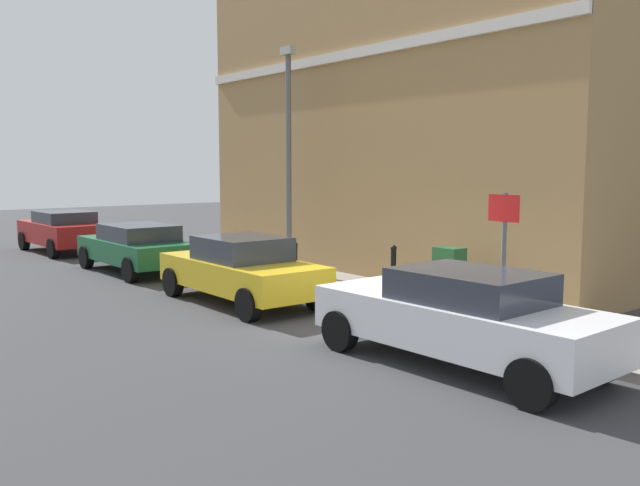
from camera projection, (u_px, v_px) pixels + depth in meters
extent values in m
plane|color=#38383A|center=(375.00, 331.00, 11.80)|extent=(80.00, 80.00, 0.00)
cube|color=gray|center=(273.00, 273.00, 17.65)|extent=(2.52, 30.00, 0.15)
cube|color=#9E7A4C|center=(438.00, 107.00, 18.75)|extent=(6.61, 12.85, 9.10)
cube|color=silver|center=(348.00, 55.00, 16.56)|extent=(0.12, 12.85, 0.24)
cube|color=silver|center=(459.00, 322.00, 9.65)|extent=(1.80, 4.53, 0.65)
cube|color=#2D333D|center=(470.00, 287.00, 9.46)|extent=(1.53, 2.06, 0.46)
cylinder|color=black|center=(340.00, 331.00, 10.47)|extent=(0.24, 0.65, 0.64)
cylinder|color=black|center=(409.00, 316.00, 11.48)|extent=(0.24, 0.65, 0.64)
cylinder|color=black|center=(531.00, 384.00, 7.90)|extent=(0.24, 0.65, 0.64)
cylinder|color=black|center=(598.00, 359.00, 8.91)|extent=(0.24, 0.65, 0.64)
cube|color=gold|center=(241.00, 274.00, 14.14)|extent=(1.74, 4.26, 0.60)
cube|color=#2D333D|center=(242.00, 249.00, 14.04)|extent=(1.52, 1.81, 0.51)
cylinder|color=black|center=(173.00, 282.00, 14.91)|extent=(0.22, 0.64, 0.64)
cylinder|color=black|center=(236.00, 275.00, 15.90)|extent=(0.22, 0.64, 0.64)
cylinder|color=black|center=(248.00, 305.00, 12.45)|extent=(0.22, 0.64, 0.64)
cylinder|color=black|center=(317.00, 294.00, 13.44)|extent=(0.22, 0.64, 0.64)
cube|color=#195933|center=(136.00, 250.00, 18.33)|extent=(1.81, 4.16, 0.58)
cube|color=#2D333D|center=(139.00, 233.00, 18.12)|extent=(1.58, 2.11, 0.44)
cylinder|color=black|center=(86.00, 257.00, 19.01)|extent=(0.23, 0.64, 0.64)
cylinder|color=black|center=(142.00, 253.00, 20.05)|extent=(0.23, 0.64, 0.64)
cylinder|color=black|center=(130.00, 270.00, 16.66)|extent=(0.23, 0.64, 0.64)
cylinder|color=black|center=(191.00, 264.00, 17.71)|extent=(0.23, 0.64, 0.64)
cube|color=maroon|center=(62.00, 232.00, 22.64)|extent=(1.86, 4.10, 0.69)
cube|color=#2D333D|center=(64.00, 217.00, 22.40)|extent=(1.59, 2.02, 0.40)
cylinder|color=black|center=(24.00, 241.00, 23.27)|extent=(0.24, 0.65, 0.64)
cylinder|color=black|center=(71.00, 238.00, 24.32)|extent=(0.24, 0.65, 0.64)
cylinder|color=black|center=(53.00, 249.00, 21.04)|extent=(0.24, 0.65, 0.64)
cylinder|color=black|center=(104.00, 245.00, 22.09)|extent=(0.24, 0.65, 0.64)
cube|color=#1E4C28|center=(449.00, 276.00, 13.16)|extent=(0.40, 0.55, 1.15)
cube|color=#333333|center=(448.00, 303.00, 13.22)|extent=(0.46, 0.61, 0.08)
cylinder|color=black|center=(393.00, 271.00, 14.51)|extent=(0.12, 0.12, 0.95)
sphere|color=black|center=(394.00, 248.00, 14.45)|extent=(0.14, 0.14, 0.14)
cylinder|color=black|center=(295.00, 267.00, 15.13)|extent=(0.12, 0.12, 0.95)
sphere|color=black|center=(295.00, 245.00, 15.07)|extent=(0.14, 0.14, 0.14)
cylinder|color=#59595B|center=(503.00, 263.00, 10.95)|extent=(0.08, 0.08, 2.30)
cube|color=white|center=(504.00, 208.00, 10.84)|extent=(0.03, 0.56, 0.40)
cube|color=red|center=(504.00, 208.00, 10.83)|extent=(0.01, 0.60, 0.44)
cylinder|color=#59595B|center=(289.00, 166.00, 17.15)|extent=(0.14, 0.14, 5.50)
cube|color=#A5A599|center=(288.00, 51.00, 16.83)|extent=(0.20, 0.44, 0.20)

